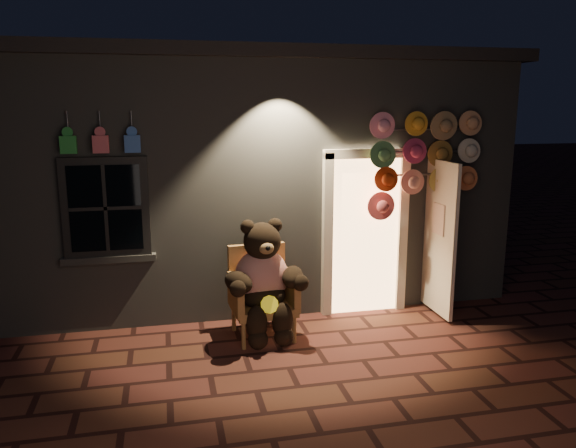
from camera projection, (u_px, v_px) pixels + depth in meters
name	position (u px, v px, depth m)	size (l,w,h in m)	color
ground	(289.00, 368.00, 5.97)	(60.00, 60.00, 0.00)	#52241F
shop_building	(238.00, 166.00, 9.41)	(7.30, 5.95, 3.51)	slate
wicker_armchair	(261.00, 292.00, 6.75)	(0.79, 0.72, 1.08)	#A56F3F
teddy_bear	(264.00, 280.00, 6.58)	(1.03, 0.83, 1.42)	red
hat_rack	(423.00, 158.00, 7.19)	(1.50, 0.22, 2.65)	#59595E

